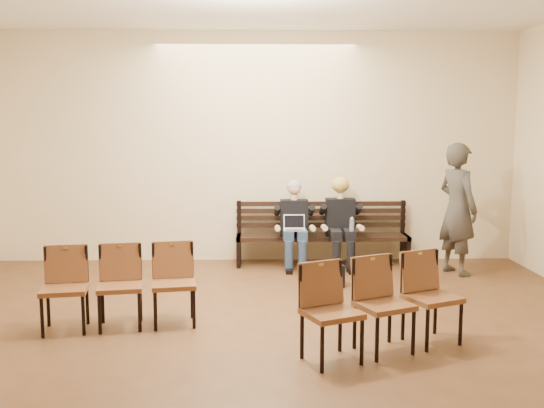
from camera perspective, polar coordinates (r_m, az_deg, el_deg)
The scene contains 11 objects.
ground at distance 4.80m, azimuth -1.81°, elevation -18.49°, with size 10.00×10.00×0.00m, color brown.
room_walls at distance 5.12m, azimuth -1.84°, elevation 12.36°, with size 8.02×10.01×3.51m.
bench at distance 9.21m, azimuth 4.75°, elevation -4.31°, with size 2.60×0.90×0.45m, color black.
seated_man at distance 8.98m, azimuth 2.12°, elevation -2.07°, with size 0.51×0.71×1.23m, color black, non-canonical shape.
seated_woman at distance 9.05m, azimuth 6.49°, elevation -2.03°, with size 0.53×0.73×1.23m, color black, non-canonical shape.
laptop at distance 8.79m, azimuth 2.15°, elevation -2.61°, with size 0.31×0.25×0.23m, color silver.
water_bottle at distance 8.78m, azimuth 7.50°, elevation -2.74°, with size 0.06×0.06×0.21m, color silver.
bag at distance 7.98m, azimuth 5.17°, elevation -6.72°, with size 0.40×0.27×0.29m, color black.
passerby at distance 8.88m, azimuth 17.10°, elevation 0.45°, with size 0.78×0.51×2.13m, color #38342E.
chair_row_front at distance 6.52m, azimuth -14.12°, elevation -7.58°, with size 1.55×0.47×0.87m, color brown.
chair_row_back at distance 5.76m, azimuth 10.51°, elevation -9.39°, with size 1.59×0.48×0.88m, color brown.
Camera 1 is at (0.05, -4.31, 2.10)m, focal length 40.00 mm.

